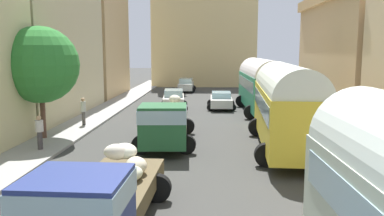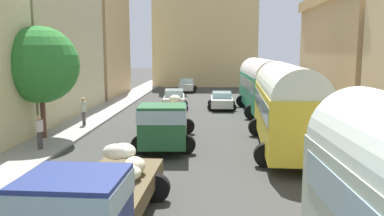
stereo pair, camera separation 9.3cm
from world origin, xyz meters
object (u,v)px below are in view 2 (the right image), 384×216
parked_bus_2 (262,83)px  car_1 (187,85)px  parked_bus_1 (286,103)px  cargo_truck_1 (165,123)px  car_3 (222,100)px  cargo_truck_0 (96,196)px  pedestrian_2 (39,131)px  car_0 (174,100)px  pedestrian_0 (84,110)px

parked_bus_2 → car_1: (-6.74, 15.01, -1.52)m
parked_bus_1 → cargo_truck_1: size_ratio=1.28×
car_3 → cargo_truck_0: bearing=-98.9°
parked_bus_1 → cargo_truck_1: 5.99m
cargo_truck_0 → pedestrian_2: size_ratio=3.82×
car_0 → car_1: car_0 is taller
parked_bus_2 → cargo_truck_0: parked_bus_2 is taller
pedestrian_2 → cargo_truck_0: bearing=-58.5°
cargo_truck_1 → car_1: 26.26m
cargo_truck_0 → car_1: 36.21m
cargo_truck_0 → cargo_truck_1: cargo_truck_1 is taller
parked_bus_2 → car_1: parked_bus_2 is taller
parked_bus_2 → pedestrian_0: parked_bus_2 is taller
parked_bus_1 → car_0: parked_bus_1 is taller
cargo_truck_1 → car_3: cargo_truck_1 is taller
parked_bus_2 → car_3: (-2.98, 1.84, -1.58)m
parked_bus_2 → car_3: parked_bus_2 is taller
car_1 → pedestrian_2: 28.07m
car_1 → car_0: bearing=-90.3°
car_3 → cargo_truck_1: bearing=-103.2°
parked_bus_1 → cargo_truck_0: bearing=-123.6°
cargo_truck_1 → car_1: cargo_truck_1 is taller
parked_bus_2 → car_3: size_ratio=2.47×
pedestrian_0 → parked_bus_1: bearing=-23.7°
parked_bus_1 → pedestrian_0: parked_bus_1 is taller
pedestrian_2 → car_0: bearing=69.7°
car_3 → pedestrian_2: pedestrian_2 is taller
cargo_truck_1 → pedestrian_2: (-5.82, -1.35, -0.22)m
cargo_truck_1 → pedestrian_0: size_ratio=4.07×
cargo_truck_1 → car_3: size_ratio=1.91×
parked_bus_1 → cargo_truck_1: (-5.88, 0.28, -1.08)m
parked_bus_2 → pedestrian_2: parked_bus_2 is taller
cargo_truck_0 → car_1: bearing=90.2°
parked_bus_2 → car_1: size_ratio=2.34×
parked_bus_2 → cargo_truck_0: bearing=-107.3°
cargo_truck_1 → car_0: size_ratio=1.78×
parked_bus_2 → car_0: bearing=170.9°
cargo_truck_1 → parked_bus_1: bearing=-2.7°
cargo_truck_0 → car_1: cargo_truck_0 is taller
car_1 → pedestrian_2: bearing=-100.5°
parked_bus_1 → car_0: (-6.64, 12.61, -1.49)m
cargo_truck_0 → cargo_truck_1: 9.98m
parked_bus_1 → car_1: 27.37m
car_0 → pedestrian_0: size_ratio=2.29×
cargo_truck_0 → car_0: size_ratio=1.58×
car_0 → car_1: (0.07, 13.92, -0.05)m
car_3 → pedestrian_0: (-8.77, -8.28, 0.37)m
car_3 → pedestrian_0: 12.07m
car_3 → car_0: bearing=-168.9°
cargo_truck_0 → pedestrian_0: (-5.16, 14.77, -0.08)m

